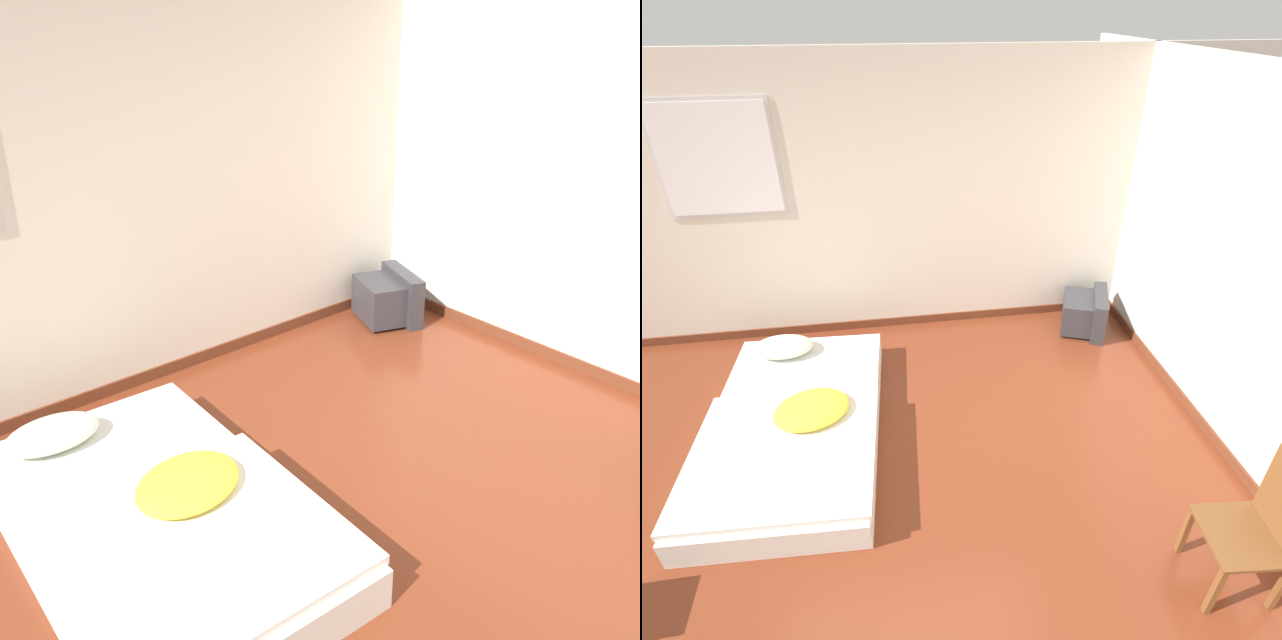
# 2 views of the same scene
# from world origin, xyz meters

# --- Properties ---
(ground_plane) EXTENTS (20.00, 20.00, 0.00)m
(ground_plane) POSITION_xyz_m (0.00, 0.00, 0.00)
(ground_plane) COLOR maroon
(wall_back) EXTENTS (7.37, 0.08, 2.60)m
(wall_back) POSITION_xyz_m (-0.02, 2.69, 1.29)
(wall_back) COLOR silver
(wall_back) RESTS_ON ground_plane
(mattress_bed) EXTENTS (1.35, 2.14, 0.36)m
(mattress_bed) POSITION_xyz_m (-0.71, 1.16, 0.14)
(mattress_bed) COLOR silver
(mattress_bed) RESTS_ON ground_plane
(crt_tv) EXTENTS (0.58, 0.63, 0.42)m
(crt_tv) POSITION_xyz_m (2.05, 2.27, 0.20)
(crt_tv) COLOR #333338
(crt_tv) RESTS_ON ground_plane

